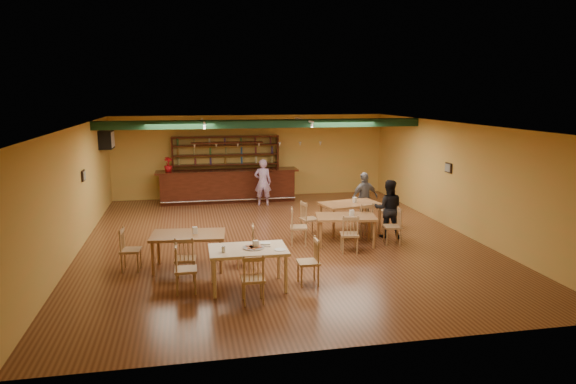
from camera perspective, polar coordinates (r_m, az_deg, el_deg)
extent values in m
plane|color=#532C17|center=(13.72, -0.87, -5.24)|extent=(12.00, 12.00, 0.00)
cube|color=black|center=(15.97, -2.71, 7.50)|extent=(10.00, 0.30, 0.25)
cube|color=silver|center=(16.40, -9.32, 7.70)|extent=(0.05, 2.50, 0.05)
cube|color=silver|center=(16.81, 1.75, 7.91)|extent=(0.05, 2.50, 0.05)
cube|color=silver|center=(17.41, -19.31, 5.46)|extent=(0.34, 0.70, 0.48)
cube|color=black|center=(14.37, -21.56, 1.68)|extent=(0.04, 0.34, 0.28)
cube|color=black|center=(15.47, 17.21, 2.56)|extent=(0.04, 0.34, 0.28)
cube|color=black|center=(18.46, -6.62, 0.68)|extent=(4.95, 0.85, 1.13)
cube|color=black|center=(18.99, -6.82, 2.72)|extent=(3.83, 0.40, 2.28)
imported|color=#A80F13|center=(18.29, -13.03, 2.97)|extent=(0.36, 0.36, 0.50)
cube|color=#9E6838|center=(14.58, 6.80, -2.73)|extent=(1.75, 1.25, 0.80)
cube|color=#9E6838|center=(11.62, -10.85, -6.40)|extent=(1.66, 1.10, 0.79)
cube|color=#9E6838|center=(13.29, 6.33, -4.17)|extent=(1.62, 1.13, 0.74)
cube|color=beige|center=(10.34, -4.38, -8.34)|extent=(1.52, 0.99, 0.81)
cylinder|color=silver|center=(10.23, -3.81, -6.12)|extent=(0.44, 0.44, 0.01)
cylinder|color=#EAE5C6|center=(10.01, -7.09, -6.29)|extent=(0.07, 0.07, 0.11)
cube|color=white|center=(10.47, -2.49, -5.67)|extent=(0.22, 0.18, 0.03)
cube|color=silver|center=(10.30, -2.95, -5.94)|extent=(0.33, 0.21, 0.00)
cylinder|color=white|center=(10.10, -0.89, -6.34)|extent=(0.22, 0.22, 0.01)
imported|color=#9253B5|center=(17.73, -2.79, 1.08)|extent=(0.62, 0.45, 1.59)
imported|color=black|center=(14.03, 10.95, -1.80)|extent=(0.91, 0.80, 1.55)
imported|color=slate|center=(15.42, 8.40, -0.65)|extent=(0.95, 0.58, 1.52)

